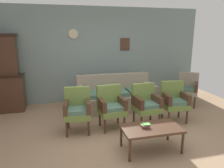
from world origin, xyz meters
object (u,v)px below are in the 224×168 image
object	(u,v)px
floral_couch	(116,97)
armchair_by_doorway	(77,108)
armchair_row_middle	(146,103)
book_stack_on_table	(145,125)
coffee_table	(151,130)
floor_vase_by_wall	(188,86)
armchair_near_couch_end	(111,105)
side_cabinet	(1,93)
wingback_chair_by_fireplace	(188,88)
armchair_near_cabinet	(174,100)

from	to	relation	value
floral_couch	armchair_by_doorway	xyz separation A→B (m)	(-1.09, -1.06, 0.17)
armchair_row_middle	book_stack_on_table	world-z (taller)	armchair_row_middle
coffee_table	book_stack_on_table	distance (m)	0.13
floral_couch	floor_vase_by_wall	size ratio (longest dim) A/B	2.72
floral_couch	armchair_near_couch_end	world-z (taller)	same
book_stack_on_table	floral_couch	bearing A→B (deg)	88.88
armchair_by_doorway	armchair_row_middle	world-z (taller)	same
side_cabinet	armchair_row_middle	bearing A→B (deg)	-27.10
floral_couch	floor_vase_by_wall	xyz separation A→B (m)	(2.47, 0.47, 0.04)
coffee_table	floor_vase_by_wall	world-z (taller)	floor_vase_by_wall
armchair_row_middle	coffee_table	xyz separation A→B (m)	(-0.32, -1.00, -0.12)
wingback_chair_by_fireplace	book_stack_on_table	xyz separation A→B (m)	(-2.07, -1.91, -0.05)
floor_vase_by_wall	book_stack_on_table	bearing A→B (deg)	-134.69
armchair_near_cabinet	floor_vase_by_wall	size ratio (longest dim) A/B	1.23
wingback_chair_by_fireplace	side_cabinet	bearing A→B (deg)	171.54
wingback_chair_by_fireplace	armchair_row_middle	bearing A→B (deg)	-150.45
side_cabinet	armchair_near_cabinet	xyz separation A→B (m)	(3.97, -1.61, 0.03)
floral_couch	wingback_chair_by_fireplace	size ratio (longest dim) A/B	2.22
floral_couch	armchair_near_couch_end	bearing A→B (deg)	-110.28
floral_couch	coffee_table	bearing A→B (deg)	-88.39
coffee_table	book_stack_on_table	size ratio (longest dim) A/B	6.63
wingback_chair_by_fireplace	floor_vase_by_wall	xyz separation A→B (m)	(0.44, 0.63, -0.13)
floral_couch	coffee_table	world-z (taller)	floral_couch
side_cabinet	armchair_by_doorway	xyz separation A→B (m)	(1.79, -1.63, 0.03)
side_cabinet	armchair_row_middle	world-z (taller)	side_cabinet
armchair_by_doorway	floor_vase_by_wall	size ratio (longest dim) A/B	1.23
armchair_row_middle	floor_vase_by_wall	distance (m)	2.62
side_cabinet	armchair_by_doorway	bearing A→B (deg)	-42.34
armchair_by_doorway	armchair_near_couch_end	bearing A→B (deg)	0.42
side_cabinet	wingback_chair_by_fireplace	xyz separation A→B (m)	(4.91, -0.73, 0.03)
wingback_chair_by_fireplace	coffee_table	distance (m)	2.76
coffee_table	side_cabinet	bearing A→B (deg)	137.83
coffee_table	floor_vase_by_wall	distance (m)	3.52
side_cabinet	book_stack_on_table	world-z (taller)	side_cabinet
armchair_near_cabinet	wingback_chair_by_fireplace	distance (m)	1.29
armchair_by_doorway	floor_vase_by_wall	bearing A→B (deg)	23.32
armchair_by_doorway	coffee_table	distance (m)	1.55
floral_couch	book_stack_on_table	bearing A→B (deg)	-91.12
armchair_near_cabinet	floor_vase_by_wall	bearing A→B (deg)	47.70
coffee_table	floor_vase_by_wall	xyz separation A→B (m)	(2.41, 2.56, -0.01)
book_stack_on_table	armchair_near_couch_end	bearing A→B (deg)	109.16
book_stack_on_table	armchair_near_cabinet	bearing A→B (deg)	42.11
floor_vase_by_wall	armchair_near_couch_end	bearing A→B (deg)	-151.87
floor_vase_by_wall	armchair_near_cabinet	bearing A→B (deg)	-132.30
armchair_by_doorway	book_stack_on_table	world-z (taller)	armchair_by_doorway
floral_couch	armchair_by_doorway	world-z (taller)	same
armchair_row_middle	armchair_near_cabinet	world-z (taller)	same
side_cabinet	armchair_by_doorway	distance (m)	2.43
floral_couch	armchair_row_middle	distance (m)	1.17
armchair_by_doorway	armchair_row_middle	bearing A→B (deg)	-1.27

